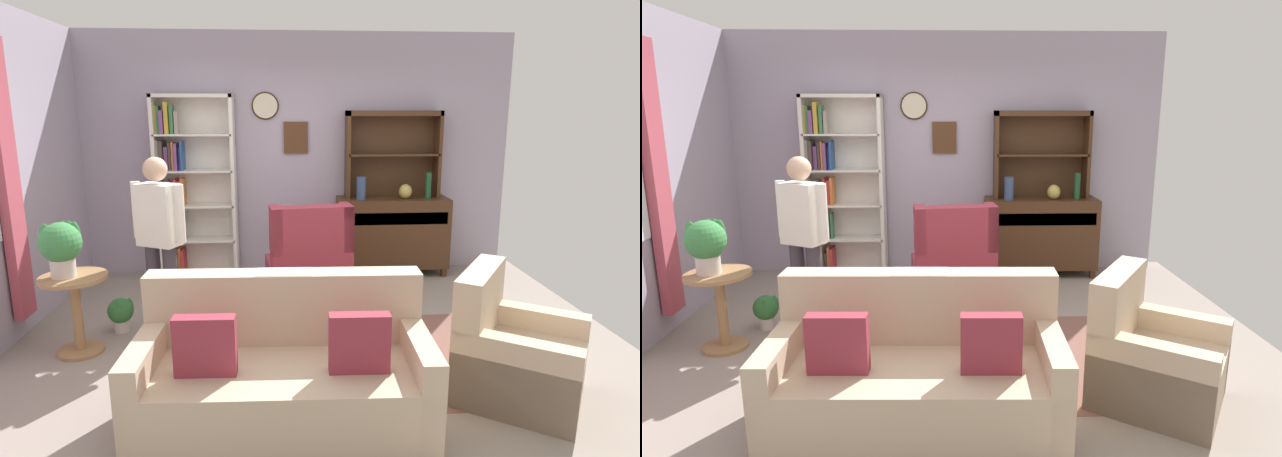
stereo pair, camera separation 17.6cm
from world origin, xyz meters
The scene contains 18 objects.
ground_plane centered at (0.00, 0.00, -0.01)m, with size 5.40×4.60×0.02m, color gray.
wall_back centered at (0.00, 2.13, 1.40)m, with size 5.00×0.09×2.80m.
area_rug centered at (0.20, -0.30, 0.00)m, with size 2.68×1.65×0.01m, color brown.
bookshelf centered at (-1.28, 1.94, 1.03)m, with size 0.90×0.30×2.10m.
sideboard centered at (1.08, 1.86, 0.51)m, with size 1.30×0.45×0.92m.
sideboard_hutch centered at (1.08, 1.97, 1.56)m, with size 1.10×0.26×1.00m.
vase_tall centered at (0.69, 1.78, 1.05)m, with size 0.11×0.11×0.26m, color #33476B.
vase_round centered at (1.21, 1.79, 1.01)m, with size 0.15×0.15×0.17m, color tan.
bottle_wine centered at (1.47, 1.77, 1.07)m, with size 0.07×0.07×0.31m, color #194223.
couch_floral centered at (-0.22, -1.10, 0.31)m, with size 1.83×0.91×0.90m.
armchair_floral centered at (1.35, -0.93, 0.29)m, with size 1.07×1.06×0.88m.
wingback_chair centered at (0.04, 0.90, 0.38)m, with size 0.87×0.89×1.05m.
plant_stand centered at (-1.88, -0.03, 0.40)m, with size 0.52×0.52×0.65m.
potted_plant_large centered at (-1.94, -0.05, 0.91)m, with size 0.32×0.32×0.44m.
potted_plant_small centered at (-1.66, 0.35, 0.18)m, with size 0.22×0.22×0.31m.
person_reading centered at (-1.25, 0.24, 0.91)m, with size 0.50×0.33×1.56m.
coffee_table centered at (-0.20, -0.26, 0.35)m, with size 0.80×0.50×0.42m.
book_stack centered at (-0.20, -0.34, 0.46)m, with size 0.21×0.16×0.09m.
Camera 2 is at (-0.04, -4.11, 1.95)m, focal length 29.29 mm.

